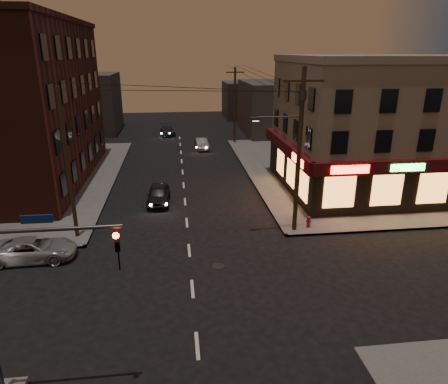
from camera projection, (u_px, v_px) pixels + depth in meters
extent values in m
plane|color=black|center=(192.00, 289.00, 19.44)|extent=(120.00, 120.00, 0.00)
cube|color=#514F4C|center=(366.00, 168.00, 39.25)|extent=(24.00, 28.00, 0.15)
cube|color=gray|center=(381.00, 127.00, 32.18)|extent=(15.00, 12.00, 10.00)
cube|color=gray|center=(390.00, 58.00, 30.42)|extent=(15.20, 12.20, 0.50)
cube|color=black|center=(417.00, 190.00, 27.71)|extent=(15.12, 0.25, 3.40)
cube|color=black|center=(289.00, 169.00, 32.43)|extent=(0.25, 12.12, 3.40)
cube|color=#430A0D|center=(424.00, 166.00, 26.83)|extent=(15.60, 0.50, 0.90)
cube|color=#430A0D|center=(287.00, 148.00, 31.79)|extent=(0.50, 12.60, 0.90)
cube|color=#FF140C|center=(350.00, 170.00, 25.97)|extent=(2.60, 0.06, 0.55)
cube|color=#26FF3F|center=(408.00, 168.00, 26.43)|extent=(2.40, 0.06, 0.50)
cube|color=#FF140C|center=(297.00, 160.00, 28.20)|extent=(0.06, 2.60, 0.55)
cube|color=orange|center=(410.00, 189.00, 27.47)|extent=(12.40, 0.08, 2.20)
cube|color=orange|center=(291.00, 172.00, 31.44)|extent=(0.08, 8.40, 2.20)
cube|color=#421D15|center=(6.00, 105.00, 33.33)|extent=(12.00, 20.00, 13.00)
cube|color=#3F3D3A|center=(280.00, 108.00, 55.42)|extent=(10.00, 12.00, 7.00)
cube|color=#3F3D3A|center=(85.00, 103.00, 55.91)|extent=(9.00, 10.00, 8.00)
cube|color=#3F3D3A|center=(248.00, 100.00, 68.45)|extent=(8.00, 8.00, 6.00)
cylinder|color=#382619|center=(299.00, 153.00, 23.92)|extent=(0.28, 0.28, 10.00)
cube|color=#382619|center=(304.00, 81.00, 22.52)|extent=(2.40, 0.12, 0.12)
cylinder|color=#333538|center=(303.00, 95.00, 22.78)|extent=(0.44, 0.44, 0.50)
cylinder|color=#333538|center=(280.00, 117.00, 23.04)|extent=(2.60, 0.10, 0.10)
cube|color=#333538|center=(256.00, 119.00, 22.91)|extent=(0.60, 0.25, 0.18)
cube|color=#FFD88C|center=(256.00, 121.00, 22.94)|extent=(0.35, 0.15, 0.04)
cylinder|color=#382619|center=(235.00, 106.00, 48.60)|extent=(0.26, 0.26, 9.00)
cylinder|color=#382619|center=(68.00, 166.00, 23.19)|extent=(0.24, 0.24, 9.00)
cylinder|color=#333538|center=(46.00, 230.00, 11.69)|extent=(4.40, 0.12, 0.12)
imported|color=black|center=(117.00, 241.00, 12.08)|extent=(0.16, 0.20, 1.00)
sphere|color=#FF0C05|center=(116.00, 236.00, 11.89)|extent=(0.20, 0.20, 0.20)
cube|color=navy|center=(37.00, 219.00, 11.55)|extent=(0.90, 0.05, 0.25)
imported|color=#989AA1|center=(33.00, 249.00, 21.98)|extent=(4.58, 2.18, 1.26)
imported|color=black|center=(159.00, 195.00, 30.15)|extent=(1.78, 4.13, 1.39)
imported|color=slate|center=(202.00, 144.00, 46.91)|extent=(1.65, 3.92, 1.26)
imported|color=#1B2537|center=(168.00, 130.00, 54.82)|extent=(2.33, 4.61, 1.28)
cylinder|color=maroon|center=(308.00, 223.00, 25.79)|extent=(0.29, 0.29, 0.61)
sphere|color=maroon|center=(309.00, 218.00, 25.68)|extent=(0.24, 0.24, 0.24)
cylinder|color=maroon|center=(309.00, 221.00, 25.75)|extent=(0.34, 0.24, 0.12)
cylinder|color=maroon|center=(309.00, 221.00, 25.75)|extent=(0.24, 0.34, 0.12)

